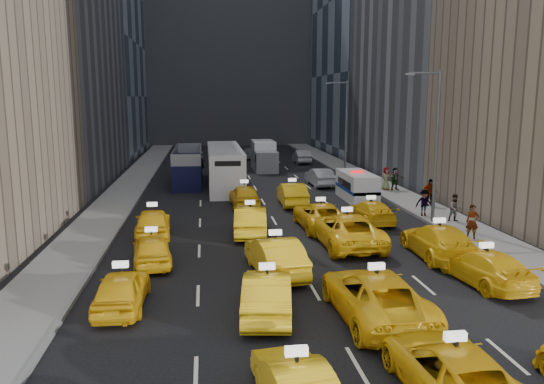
{
  "coord_description": "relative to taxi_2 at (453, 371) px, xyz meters",
  "views": [
    {
      "loc": [
        -4.13,
        -17.4,
        7.45
      ],
      "look_at": [
        -0.27,
        12.8,
        2.0
      ],
      "focal_mm": 35.0,
      "sensor_mm": 36.0,
      "label": 1
    }
  ],
  "objects": [
    {
      "name": "taxi_15",
      "position": [
        3.8,
        18.61,
        -0.05
      ],
      "size": [
        2.2,
        4.7,
        1.33
      ],
      "primitive_type": "imported",
      "rotation": [
        0.0,
        0.0,
        3.22
      ],
      "color": "yellow",
      "rests_on": "ground"
    },
    {
      "name": "pedestrian_2",
      "position": [
        7.46,
        19.31,
        0.27
      ],
      "size": [
        1.12,
        0.57,
        1.67
      ],
      "primitive_type": "imported",
      "rotation": [
        0.0,
        0.0,
        -0.12
      ],
      "color": "gray",
      "rests_on": "sidewalk_east"
    },
    {
      "name": "pedestrian_4",
      "position": [
        8.3,
        28.74,
        0.35
      ],
      "size": [
        0.95,
        0.63,
        1.81
      ],
      "primitive_type": "imported",
      "rotation": [
        0.0,
        0.0,
        0.17
      ],
      "color": "gray",
      "rests_on": "sidewalk_east"
    },
    {
      "name": "sidewalk_east",
      "position": [
        8.59,
        30.84,
        -0.63
      ],
      "size": [
        3.0,
        90.0,
        0.15
      ],
      "primitive_type": "cube",
      "color": "gray",
      "rests_on": "ground"
    },
    {
      "name": "building_backdrop",
      "position": [
        -1.91,
        77.84,
        19.29
      ],
      "size": [
        30.0,
        12.0,
        40.0
      ],
      "primitive_type": "cube",
      "color": "slate",
      "rests_on": "ground"
    },
    {
      "name": "nypd_van",
      "position": [
        5.01,
        25.68,
        0.28
      ],
      "size": [
        2.19,
        5.16,
        2.18
      ],
      "rotation": [
        0.0,
        0.0,
        -0.04
      ],
      "color": "silver",
      "rests_on": "ground"
    },
    {
      "name": "taxi_8",
      "position": [
        -8.49,
        11.98,
        -0.0
      ],
      "size": [
        2.14,
        4.3,
        1.41
      ],
      "primitive_type": "imported",
      "rotation": [
        0.0,
        0.0,
        3.26
      ],
      "color": "yellow",
      "rests_on": "ground"
    },
    {
      "name": "taxi_4",
      "position": [
        -9.08,
        6.94,
        -0.0
      ],
      "size": [
        1.75,
        4.17,
        1.41
      ],
      "primitive_type": "imported",
      "rotation": [
        0.0,
        0.0,
        3.12
      ],
      "color": "yellow",
      "rests_on": "ground"
    },
    {
      "name": "taxi_10",
      "position": [
        1.01,
        13.81,
        0.13
      ],
      "size": [
        2.89,
        6.08,
        1.67
      ],
      "primitive_type": "imported",
      "rotation": [
        0.0,
        0.0,
        3.16
      ],
      "color": "yellow",
      "rests_on": "ground"
    },
    {
      "name": "taxi_6",
      "position": [
        -0.37,
        4.98,
        0.1
      ],
      "size": [
        2.84,
        5.9,
        1.62
      ],
      "primitive_type": "imported",
      "rotation": [
        0.0,
        0.0,
        3.17
      ],
      "color": "yellow",
      "rests_on": "ground"
    },
    {
      "name": "taxi_13",
      "position": [
        -3.64,
        16.64,
        0.09
      ],
      "size": [
        2.07,
        4.97,
        1.6
      ],
      "primitive_type": "imported",
      "rotation": [
        0.0,
        0.0,
        3.06
      ],
      "color": "yellow",
      "rests_on": "ground"
    },
    {
      "name": "pedestrian_0",
      "position": [
        7.76,
        13.84,
        0.34
      ],
      "size": [
        0.75,
        0.59,
        1.79
      ],
      "primitive_type": "imported",
      "rotation": [
        0.0,
        0.0,
        -0.28
      ],
      "color": "gray",
      "rests_on": "sidewalk_east"
    },
    {
      "name": "taxi_14",
      "position": [
        0.51,
        17.67,
        0.03
      ],
      "size": [
        2.67,
        5.42,
        1.48
      ],
      "primitive_type": "imported",
      "rotation": [
        0.0,
        0.0,
        3.18
      ],
      "color": "yellow",
      "rests_on": "ground"
    },
    {
      "name": "taxi_12",
      "position": [
        -8.9,
        16.94,
        0.07
      ],
      "size": [
        2.1,
        4.68,
        1.56
      ],
      "primitive_type": "imported",
      "rotation": [
        0.0,
        0.0,
        3.2
      ],
      "color": "yellow",
      "rests_on": "ground"
    },
    {
      "name": "pedestrian_5",
      "position": [
        9.02,
        28.7,
        0.33
      ],
      "size": [
        1.71,
        0.85,
        1.77
      ],
      "primitive_type": "imported",
      "rotation": [
        0.0,
        0.0,
        0.24
      ],
      "color": "gray",
      "rests_on": "sidewalk_east"
    },
    {
      "name": "curb_west",
      "position": [
        -10.96,
        30.84,
        -0.62
      ],
      "size": [
        0.15,
        90.0,
        0.18
      ],
      "primitive_type": "cube",
      "color": "slate",
      "rests_on": "ground"
    },
    {
      "name": "city_bus",
      "position": [
        -4.4,
        32.9,
        0.95
      ],
      "size": [
        3.6,
        13.08,
        3.34
      ],
      "rotation": [
        0.0,
        0.0,
        -0.07
      ],
      "color": "silver",
      "rests_on": "ground"
    },
    {
      "name": "box_truck",
      "position": [
        0.08,
        42.84,
        0.75
      ],
      "size": [
        2.45,
        6.57,
        2.97
      ],
      "rotation": [
        0.0,
        0.0,
        -0.03
      ],
      "color": "white",
      "rests_on": "ground"
    },
    {
      "name": "taxi_5",
      "position": [
        -4.0,
        5.74,
        0.05
      ],
      "size": [
        2.22,
        4.8,
        1.52
      ],
      "primitive_type": "imported",
      "rotation": [
        0.0,
        0.0,
        3.01
      ],
      "color": "yellow",
      "rests_on": "ground"
    },
    {
      "name": "taxi_11",
      "position": [
        4.77,
        11.33,
        0.08
      ],
      "size": [
        2.36,
        5.49,
        1.58
      ],
      "primitive_type": "imported",
      "rotation": [
        0.0,
        0.0,
        3.11
      ],
      "color": "yellow",
      "rests_on": "ground"
    },
    {
      "name": "streetlight_near",
      "position": [
        7.27,
        17.84,
        4.21
      ],
      "size": [
        2.15,
        0.22,
        9.0
      ],
      "color": "#595B60",
      "rests_on": "ground"
    },
    {
      "name": "sidewalk_west",
      "position": [
        -12.41,
        30.84,
        -0.63
      ],
      "size": [
        3.0,
        90.0,
        0.15
      ],
      "primitive_type": "cube",
      "color": "gray",
      "rests_on": "ground"
    },
    {
      "name": "taxi_2",
      "position": [
        0.0,
        0.0,
        0.0
      ],
      "size": [
        2.5,
        5.17,
        1.42
      ],
      "primitive_type": "imported",
      "rotation": [
        0.0,
        0.0,
        3.17
      ],
      "color": "yellow",
      "rests_on": "ground"
    },
    {
      "name": "misc_car_4",
      "position": [
        5.03,
        48.16,
        0.05
      ],
      "size": [
        1.71,
        4.63,
        1.51
      ],
      "primitive_type": "imported",
      "rotation": [
        0.0,
        0.0,
        3.12
      ],
      "color": "#9FA0A6",
      "rests_on": "ground"
    },
    {
      "name": "misc_car_2",
      "position": [
        -0.56,
        53.11,
        -0.03
      ],
      "size": [
        2.19,
        4.79,
        1.36
      ],
      "primitive_type": "imported",
      "rotation": [
        0.0,
        0.0,
        3.08
      ],
      "color": "slate",
      "rests_on": "ground"
    },
    {
      "name": "streetlight_far",
      "position": [
        7.27,
        37.84,
        4.21
      ],
      "size": [
        2.15,
        0.22,
        9.0
      ],
      "color": "#595B60",
      "rests_on": "ground"
    },
    {
      "name": "misc_car_0",
      "position": [
        3.68,
        32.31,
        0.04
      ],
      "size": [
        1.84,
        4.62,
        1.49
      ],
      "primitive_type": "imported",
      "rotation": [
        0.0,
        0.0,
        3.2
      ],
      "color": "#A6A8AE",
      "rests_on": "ground"
    },
    {
      "name": "taxi_9",
      "position": [
        -3.15,
        9.95,
        0.1
      ],
      "size": [
        2.34,
        5.08,
        1.61
      ],
      "primitive_type": "imported",
      "rotation": [
        0.0,
        0.0,
        3.27
      ],
      "color": "yellow",
      "rests_on": "ground"
    },
    {
      "name": "double_decker",
      "position": [
        -7.51,
        35.36,
        0.78
      ],
      "size": [
        3.45,
        10.56,
        3.02
      ],
      "rotation": [
        0.0,
        0.0,
        -0.11
      ],
      "color": "black",
      "rests_on": "ground"
    },
    {
      "name": "taxi_7",
      "position": [
        5.08,
        7.66,
        -0.01
      ],
      "size": [
        2.45,
        5.0,
        1.4
      ],
      "primitive_type": "imported",
      "rotation": [
        0.0,
        0.0,
        3.24
      ],
      "color": "yellow",
      "rests_on": "ground"
    },
    {
      "name": "taxi_17",
      "position": [
        -0.02,
        24.41,
        0.08
      ],
      "size": [
        1.72,
        4.78,
        1.57
      ],
      "primitive_type": "imported",
      "rotation": [
        0.0,
        0.0,
        3.13
      ],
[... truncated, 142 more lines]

